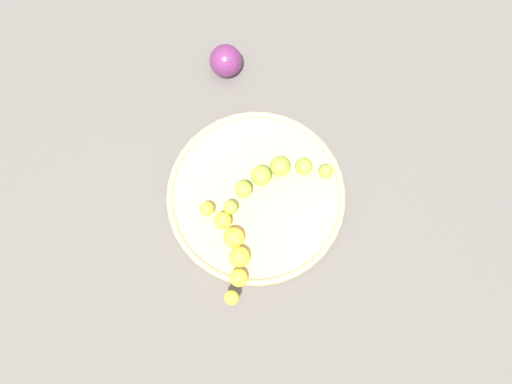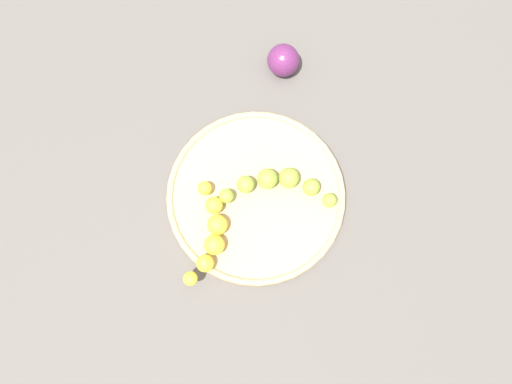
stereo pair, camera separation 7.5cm
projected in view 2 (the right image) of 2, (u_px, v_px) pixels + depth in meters
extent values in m
plane|color=#56514C|center=(256.00, 198.00, 0.79)|extent=(2.40, 2.40, 0.00)
cylinder|color=tan|center=(256.00, 197.00, 0.78)|extent=(0.27, 0.27, 0.02)
torus|color=tan|center=(256.00, 195.00, 0.77)|extent=(0.27, 0.27, 0.01)
sphere|color=#8CAD38|center=(330.00, 200.00, 0.75)|extent=(0.02, 0.02, 0.02)
sphere|color=#8CAD38|center=(311.00, 187.00, 0.76)|extent=(0.03, 0.03, 0.03)
sphere|color=#8CAD38|center=(290.00, 180.00, 0.76)|extent=(0.03, 0.03, 0.03)
sphere|color=#8CAD38|center=(267.00, 179.00, 0.76)|extent=(0.03, 0.03, 0.03)
sphere|color=#8CAD38|center=(246.00, 184.00, 0.76)|extent=(0.03, 0.03, 0.03)
sphere|color=#8CAD38|center=(226.00, 196.00, 0.76)|extent=(0.02, 0.02, 0.02)
sphere|color=yellow|center=(190.00, 279.00, 0.73)|extent=(0.02, 0.02, 0.02)
sphere|color=yellow|center=(205.00, 263.00, 0.73)|extent=(0.03, 0.03, 0.03)
sphere|color=yellow|center=(214.00, 245.00, 0.74)|extent=(0.03, 0.03, 0.03)
sphere|color=yellow|center=(217.00, 225.00, 0.75)|extent=(0.03, 0.03, 0.03)
sphere|color=yellow|center=(214.00, 205.00, 0.75)|extent=(0.03, 0.03, 0.03)
sphere|color=yellow|center=(205.00, 188.00, 0.76)|extent=(0.02, 0.02, 0.02)
sphere|color=#662659|center=(283.00, 60.00, 0.82)|extent=(0.05, 0.05, 0.05)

